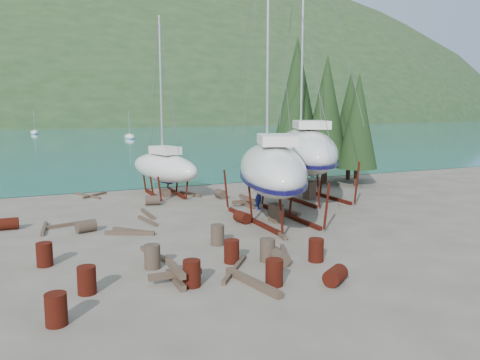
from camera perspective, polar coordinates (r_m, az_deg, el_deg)
name	(u,v)px	position (r m, az deg, el deg)	size (l,w,h in m)	color
ground	(243,237)	(21.31, 0.32, -6.98)	(600.00, 600.00, 0.00)	#575145
bay_water	(46,120)	(333.91, -22.56, 6.76)	(700.00, 700.00, 0.00)	#1B6C8A
far_hill	(46,120)	(338.90, -22.58, 6.77)	(800.00, 360.00, 110.00)	#23381C
far_house_center	(0,118)	(209.09, -27.22, 6.70)	(6.60, 5.60, 5.60)	beige
far_house_right	(128,118)	(212.27, -13.53, 7.40)	(6.60, 5.60, 5.60)	beige
cypress_near_right	(326,109)	(37.19, 10.49, 8.45)	(3.60, 3.60, 10.00)	black
cypress_mid_right	(358,121)	(36.46, 14.20, 6.97)	(3.06, 3.06, 8.50)	black
cypress_back_left	(297,98)	(38.09, 6.92, 9.84)	(4.14, 4.14, 11.50)	black
cypress_far_right	(350,117)	(39.75, 13.26, 7.52)	(3.24, 3.24, 9.00)	black
moored_boat_mid	(130,137)	(100.59, -13.31, 5.14)	(2.00, 5.00, 6.05)	silver
moored_boat_far	(35,133)	(128.86, -23.74, 5.32)	(2.00, 5.00, 6.05)	silver
large_sailboat_near	(272,168)	(24.19, 3.89, 1.50)	(6.89, 11.28, 17.13)	silver
large_sailboat_far	(305,150)	(30.80, 7.98, 3.66)	(8.25, 12.63, 19.36)	silver
small_sailboat_shore	(164,167)	(31.84, -9.23, 1.59)	(4.20, 7.74, 11.82)	silver
worker	(259,195)	(27.04, 2.32, -1.81)	(0.63, 0.42, 1.74)	#131653
drum_0	(56,309)	(13.75, -21.51, -14.47)	(0.58, 0.58, 0.88)	#55190E
drum_1	(279,257)	(17.63, 4.75, -9.33)	(0.58, 0.58, 0.88)	#2D2823
drum_2	(9,224)	(25.16, -26.38, -4.80)	(0.58, 0.58, 0.88)	#55190E
drum_3	(274,273)	(15.56, 4.20, -11.18)	(0.58, 0.58, 0.88)	#55190E
drum_5	(217,235)	(20.03, -2.76, -6.69)	(0.58, 0.58, 0.88)	#2D2823
drum_6	(242,217)	(23.91, 0.27, -4.57)	(0.58, 0.58, 0.88)	#55190E
drum_7	(316,250)	(18.12, 9.26, -8.43)	(0.58, 0.58, 0.88)	#55190E
drum_8	(45,254)	(18.79, -22.73, -8.37)	(0.58, 0.58, 0.88)	#55190E
drum_9	(153,200)	(28.90, -10.59, -2.45)	(0.58, 0.58, 0.88)	#2D2823
drum_10	(192,273)	(15.53, -5.90, -11.24)	(0.58, 0.58, 0.88)	#55190E
drum_11	(221,194)	(30.67, -2.38, -1.69)	(0.58, 0.58, 0.88)	#2D2823
drum_12	(335,276)	(16.00, 11.54, -11.35)	(0.58, 0.58, 0.88)	#55190E
drum_13	(87,280)	(15.62, -18.18, -11.52)	(0.58, 0.58, 0.88)	#55190E
drum_14	(232,251)	(17.74, -1.03, -8.68)	(0.58, 0.58, 0.88)	#55190E
drum_15	(86,226)	(23.26, -18.25, -5.36)	(0.58, 0.58, 0.88)	#2D2823
drum_16	(152,257)	(17.42, -10.64, -9.16)	(0.58, 0.58, 0.88)	#2D2823
drum_17	(268,250)	(17.92, 3.37, -8.52)	(0.58, 0.58, 0.88)	#2D2823
timber_0	(88,196)	(32.86, -18.08, -1.82)	(0.14, 2.93, 0.14)	brown
timber_1	(290,212)	(26.24, 6.09, -3.89)	(0.19, 1.69, 0.19)	brown
timber_3	(235,269)	(16.98, -0.64, -10.77)	(0.15, 2.95, 0.15)	brown
timber_4	(131,231)	(22.69, -13.16, -6.03)	(0.17, 2.02, 0.17)	brown
timber_5	(285,255)	(18.62, 5.49, -9.04)	(0.16, 2.41, 0.16)	brown
timber_6	(191,194)	(31.81, -6.05, -1.73)	(0.19, 2.01, 0.19)	brown
timber_7	(281,235)	(21.47, 4.99, -6.66)	(0.17, 1.45, 0.17)	brown
timber_8	(130,233)	(22.24, -13.31, -6.31)	(0.19, 2.30, 0.19)	brown
timber_9	(95,195)	(32.90, -17.28, -1.76)	(0.15, 2.27, 0.15)	brown
timber_10	(148,214)	(26.19, -11.21, -4.05)	(0.16, 2.37, 0.16)	brown
timber_11	(147,221)	(24.57, -11.24, -4.89)	(0.15, 2.21, 0.15)	brown
timber_12	(156,255)	(18.76, -10.18, -9.00)	(0.17, 2.54, 0.17)	brown
timber_15	(44,228)	(24.43, -22.78, -5.47)	(0.15, 2.58, 0.15)	brown
timber_16	(253,282)	(15.63, 1.54, -12.34)	(0.23, 2.83, 0.23)	brown
timber_17	(68,225)	(24.79, -20.25, -5.12)	(0.16, 2.27, 0.16)	brown
timber_pile_fore	(175,274)	(15.93, -7.88, -11.30)	(1.80, 1.80, 0.60)	brown
timber_pile_aft	(246,201)	(28.02, 0.78, -2.63)	(1.80, 1.80, 0.60)	brown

